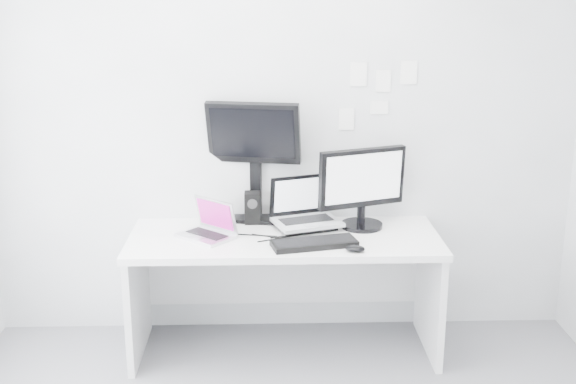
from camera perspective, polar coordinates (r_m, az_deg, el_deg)
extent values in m
plane|color=silver|center=(4.39, -0.41, 5.72)|extent=(3.60, 0.00, 3.60)
cube|color=white|center=(4.35, -0.27, -8.01)|extent=(1.80, 0.70, 0.73)
cube|color=silver|center=(4.17, -6.54, -2.11)|extent=(0.38, 0.37, 0.23)
cube|color=black|center=(4.42, -2.80, -1.24)|extent=(0.11, 0.11, 0.19)
cube|color=#B2B6BA|center=(4.28, 1.52, -0.92)|extent=(0.45, 0.40, 0.31)
cube|color=black|center=(4.40, -2.64, 2.55)|extent=(0.59, 0.31, 0.76)
cube|color=black|center=(4.31, 5.90, 0.38)|extent=(0.60, 0.42, 0.50)
cube|color=black|center=(4.05, 2.07, -4.06)|extent=(0.50, 0.27, 0.03)
ellipsoid|color=black|center=(3.98, 5.29, -4.45)|extent=(0.12, 0.09, 0.04)
cube|color=white|center=(4.38, 5.56, 9.19)|extent=(0.10, 0.00, 0.14)
cube|color=white|center=(4.41, 7.50, 8.65)|extent=(0.09, 0.00, 0.13)
cube|color=white|center=(4.43, 9.47, 9.25)|extent=(0.10, 0.00, 0.14)
cube|color=white|center=(4.43, 7.17, 6.60)|extent=(0.11, 0.00, 0.08)
cube|color=white|center=(4.41, 4.61, 5.73)|extent=(0.09, 0.00, 0.13)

